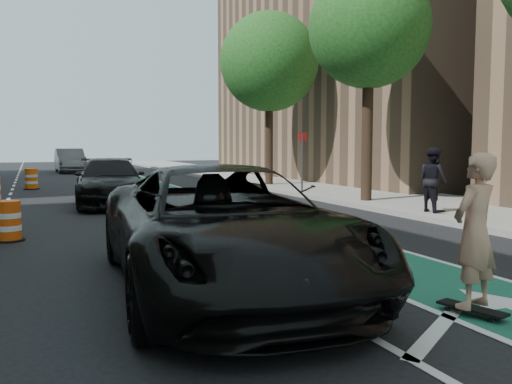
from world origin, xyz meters
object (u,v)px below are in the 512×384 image
skateboarder (475,231)px  barrel_a (9,222)px  suv_near (222,228)px  suv_far (110,182)px

skateboarder → barrel_a: bearing=-71.4°
suv_near → suv_far: bearing=94.3°
skateboarder → suv_near: (-2.30, 2.23, -0.15)m
suv_far → barrel_a: (-2.86, -6.15, -0.38)m
skateboarder → suv_near: size_ratio=0.29×
suv_far → skateboarder: bearing=-75.2°
skateboarder → suv_far: bearing=-96.4°
suv_near → suv_far: size_ratio=1.16×
skateboarder → barrel_a: size_ratio=2.14×
suv_near → barrel_a: bearing=122.8°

